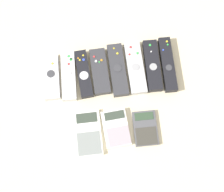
{
  "coord_description": "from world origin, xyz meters",
  "views": [
    {
      "loc": [
        -0.03,
        -0.27,
        1.02
      ],
      "look_at": [
        0.0,
        0.02,
        0.01
      ],
      "focal_mm": 50.0,
      "sensor_mm": 36.0,
      "label": 1
    }
  ],
  "objects_px": {
    "remote_4": "(118,70)",
    "remote_6": "(152,66)",
    "remote_0": "(52,77)",
    "remote_7": "(167,64)",
    "remote_2": "(84,74)",
    "calculator_1": "(117,128)",
    "calculator_2": "(145,128)",
    "remote_5": "(135,67)",
    "remote_1": "(69,76)",
    "remote_3": "(100,72)",
    "calculator_0": "(88,133)"
  },
  "relations": [
    {
      "from": "remote_0",
      "to": "remote_6",
      "type": "relative_size",
      "value": 0.88
    },
    {
      "from": "remote_2",
      "to": "remote_7",
      "type": "distance_m",
      "value": 0.29
    },
    {
      "from": "remote_0",
      "to": "remote_7",
      "type": "distance_m",
      "value": 0.41
    },
    {
      "from": "remote_1",
      "to": "remote_5",
      "type": "relative_size",
      "value": 0.93
    },
    {
      "from": "remote_5",
      "to": "calculator_2",
      "type": "height_order",
      "value": "remote_5"
    },
    {
      "from": "remote_6",
      "to": "remote_7",
      "type": "relative_size",
      "value": 0.94
    },
    {
      "from": "remote_5",
      "to": "remote_7",
      "type": "bearing_deg",
      "value": -2.0
    },
    {
      "from": "remote_1",
      "to": "remote_3",
      "type": "relative_size",
      "value": 1.07
    },
    {
      "from": "remote_6",
      "to": "calculator_0",
      "type": "height_order",
      "value": "remote_6"
    },
    {
      "from": "calculator_2",
      "to": "remote_6",
      "type": "bearing_deg",
      "value": 76.53
    },
    {
      "from": "remote_0",
      "to": "remote_7",
      "type": "bearing_deg",
      "value": 0.75
    },
    {
      "from": "remote_2",
      "to": "calculator_1",
      "type": "distance_m",
      "value": 0.22
    },
    {
      "from": "remote_1",
      "to": "remote_5",
      "type": "bearing_deg",
      "value": 2.9
    },
    {
      "from": "remote_1",
      "to": "remote_4",
      "type": "bearing_deg",
      "value": 2.48
    },
    {
      "from": "remote_4",
      "to": "remote_6",
      "type": "relative_size",
      "value": 1.02
    },
    {
      "from": "calculator_1",
      "to": "remote_0",
      "type": "bearing_deg",
      "value": 131.31
    },
    {
      "from": "remote_7",
      "to": "calculator_0",
      "type": "relative_size",
      "value": 1.32
    },
    {
      "from": "remote_3",
      "to": "remote_4",
      "type": "relative_size",
      "value": 0.88
    },
    {
      "from": "remote_1",
      "to": "remote_7",
      "type": "xyz_separation_m",
      "value": [
        0.35,
        0.0,
        0.0
      ]
    },
    {
      "from": "remote_3",
      "to": "calculator_2",
      "type": "relative_size",
      "value": 1.41
    },
    {
      "from": "remote_1",
      "to": "remote_4",
      "type": "relative_size",
      "value": 0.94
    },
    {
      "from": "remote_4",
      "to": "remote_6",
      "type": "distance_m",
      "value": 0.12
    },
    {
      "from": "remote_1",
      "to": "remote_2",
      "type": "relative_size",
      "value": 1.03
    },
    {
      "from": "remote_7",
      "to": "remote_6",
      "type": "bearing_deg",
      "value": 179.32
    },
    {
      "from": "remote_0",
      "to": "remote_5",
      "type": "distance_m",
      "value": 0.29
    },
    {
      "from": "remote_7",
      "to": "remote_5",
      "type": "bearing_deg",
      "value": -179.99
    },
    {
      "from": "remote_1",
      "to": "remote_6",
      "type": "relative_size",
      "value": 0.96
    },
    {
      "from": "remote_3",
      "to": "remote_7",
      "type": "relative_size",
      "value": 0.83
    },
    {
      "from": "remote_5",
      "to": "calculator_2",
      "type": "distance_m",
      "value": 0.22
    },
    {
      "from": "remote_0",
      "to": "remote_1",
      "type": "xyz_separation_m",
      "value": [
        0.06,
        -0.0,
        -0.0
      ]
    },
    {
      "from": "calculator_0",
      "to": "remote_3",
      "type": "bearing_deg",
      "value": 73.63
    },
    {
      "from": "remote_3",
      "to": "remote_5",
      "type": "distance_m",
      "value": 0.12
    },
    {
      "from": "remote_2",
      "to": "remote_5",
      "type": "height_order",
      "value": "remote_5"
    },
    {
      "from": "remote_7",
      "to": "calculator_1",
      "type": "height_order",
      "value": "remote_7"
    },
    {
      "from": "remote_3",
      "to": "calculator_0",
      "type": "distance_m",
      "value": 0.22
    },
    {
      "from": "remote_7",
      "to": "remote_1",
      "type": "bearing_deg",
      "value": -178.44
    },
    {
      "from": "remote_0",
      "to": "remote_3",
      "type": "xyz_separation_m",
      "value": [
        0.17,
        0.0,
        0.0
      ]
    },
    {
      "from": "remote_2",
      "to": "remote_7",
      "type": "relative_size",
      "value": 0.87
    },
    {
      "from": "remote_5",
      "to": "remote_6",
      "type": "relative_size",
      "value": 1.03
    },
    {
      "from": "remote_0",
      "to": "calculator_1",
      "type": "bearing_deg",
      "value": -43.95
    },
    {
      "from": "remote_6",
      "to": "calculator_1",
      "type": "xyz_separation_m",
      "value": [
        -0.15,
        -0.2,
        -0.0
      ]
    },
    {
      "from": "remote_1",
      "to": "calculator_1",
      "type": "distance_m",
      "value": 0.25
    },
    {
      "from": "remote_4",
      "to": "remote_5",
      "type": "relative_size",
      "value": 0.99
    },
    {
      "from": "remote_0",
      "to": "remote_7",
      "type": "height_order",
      "value": "remote_7"
    },
    {
      "from": "remote_1",
      "to": "calculator_0",
      "type": "relative_size",
      "value": 1.19
    },
    {
      "from": "remote_1",
      "to": "remote_2",
      "type": "distance_m",
      "value": 0.05
    },
    {
      "from": "remote_0",
      "to": "calculator_2",
      "type": "bearing_deg",
      "value": -34.89
    },
    {
      "from": "calculator_2",
      "to": "calculator_1",
      "type": "bearing_deg",
      "value": 174.49
    },
    {
      "from": "remote_7",
      "to": "calculator_1",
      "type": "bearing_deg",
      "value": -133.6
    },
    {
      "from": "remote_4",
      "to": "remote_6",
      "type": "xyz_separation_m",
      "value": [
        0.12,
        0.0,
        0.0
      ]
    }
  ]
}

